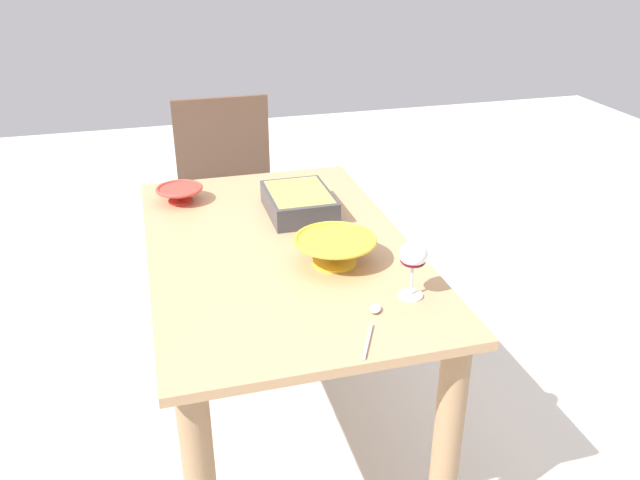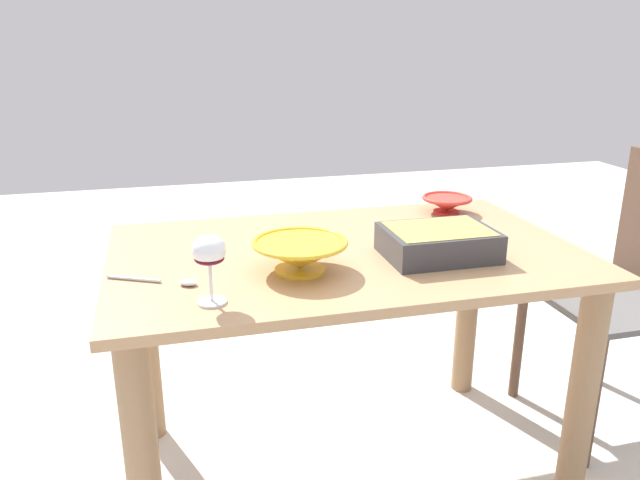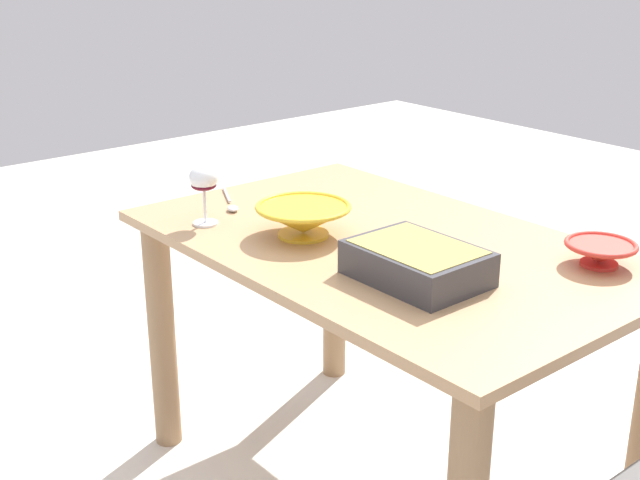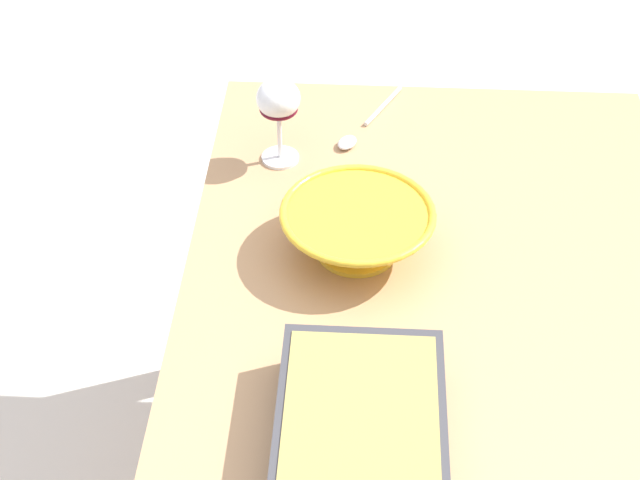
% 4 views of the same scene
% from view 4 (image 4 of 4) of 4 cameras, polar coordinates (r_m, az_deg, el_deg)
% --- Properties ---
extents(dining_table, '(1.28, 0.79, 0.72)m').
position_cam_4_polar(dining_table, '(1.53, 6.86, -9.06)').
color(dining_table, tan).
rests_on(dining_table, ground_plane).
extents(wine_glass, '(0.07, 0.07, 0.16)m').
position_cam_4_polar(wine_glass, '(1.64, -2.46, 8.00)').
color(wine_glass, white).
rests_on(wine_glass, dining_table).
extents(casserole_dish, '(0.29, 0.21, 0.08)m').
position_cam_4_polar(casserole_dish, '(1.23, 2.39, -11.04)').
color(casserole_dish, '#38383D').
rests_on(casserole_dish, dining_table).
extents(mixing_bowl, '(0.24, 0.24, 0.08)m').
position_cam_4_polar(mixing_bowl, '(1.49, 2.21, 0.70)').
color(mixing_bowl, yellow).
rests_on(mixing_bowl, dining_table).
extents(serving_spoon, '(0.22, 0.12, 0.01)m').
position_cam_4_polar(serving_spoon, '(1.77, 2.33, 6.49)').
color(serving_spoon, silver).
rests_on(serving_spoon, dining_table).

